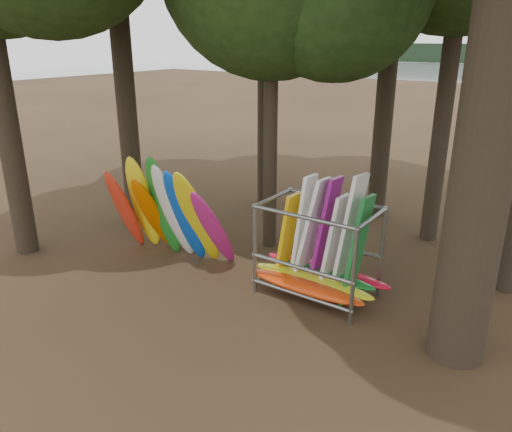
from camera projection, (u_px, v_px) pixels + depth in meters
The scene contains 3 objects.
ground at pixel (240, 297), 11.41m from camera, with size 120.00×120.00×0.00m, color #47331E.
kayak_row at pixel (168, 213), 12.89m from camera, with size 3.64×1.87×2.96m.
storage_rack at pixel (318, 254), 11.23m from camera, with size 3.23×1.57×2.92m.
Camera 1 is at (6.11, -8.05, 5.63)m, focal length 35.00 mm.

